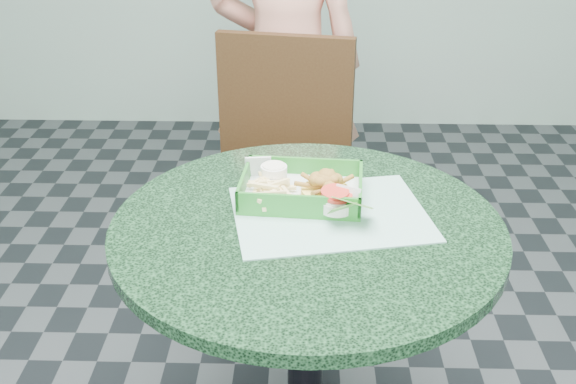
{
  "coord_description": "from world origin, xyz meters",
  "views": [
    {
      "loc": [
        -0.01,
        -1.23,
        1.48
      ],
      "look_at": [
        -0.04,
        0.1,
        0.79
      ],
      "focal_mm": 42.0,
      "sensor_mm": 36.0,
      "label": 1
    }
  ],
  "objects_px": {
    "food_basket": "(302,199)",
    "sauce_ramekin": "(273,180)",
    "cafe_table": "(306,295)",
    "dining_chair": "(284,161)",
    "diner_person": "(286,63)",
    "crab_sandwich": "(326,191)"
  },
  "relations": [
    {
      "from": "food_basket",
      "to": "sauce_ramekin",
      "type": "bearing_deg",
      "value": 157.24
    },
    {
      "from": "cafe_table",
      "to": "dining_chair",
      "type": "xyz_separation_m",
      "value": [
        -0.08,
        0.81,
        -0.05
      ]
    },
    {
      "from": "cafe_table",
      "to": "sauce_ramekin",
      "type": "height_order",
      "value": "sauce_ramekin"
    },
    {
      "from": "cafe_table",
      "to": "food_basket",
      "type": "xyz_separation_m",
      "value": [
        -0.01,
        0.11,
        0.19
      ]
    },
    {
      "from": "dining_chair",
      "to": "sauce_ramekin",
      "type": "height_order",
      "value": "dining_chair"
    },
    {
      "from": "food_basket",
      "to": "sauce_ramekin",
      "type": "distance_m",
      "value": 0.08
    },
    {
      "from": "dining_chair",
      "to": "food_basket",
      "type": "height_order",
      "value": "dining_chair"
    },
    {
      "from": "dining_chair",
      "to": "sauce_ramekin",
      "type": "bearing_deg",
      "value": -80.09
    },
    {
      "from": "diner_person",
      "to": "crab_sandwich",
      "type": "height_order",
      "value": "diner_person"
    },
    {
      "from": "sauce_ramekin",
      "to": "cafe_table",
      "type": "bearing_deg",
      "value": -59.34
    },
    {
      "from": "food_basket",
      "to": "sauce_ramekin",
      "type": "relative_size",
      "value": 4.43
    },
    {
      "from": "dining_chair",
      "to": "crab_sandwich",
      "type": "relative_size",
      "value": 8.71
    },
    {
      "from": "dining_chair",
      "to": "cafe_table",
      "type": "bearing_deg",
      "value": -74.45
    },
    {
      "from": "cafe_table",
      "to": "dining_chair",
      "type": "bearing_deg",
      "value": 95.33
    },
    {
      "from": "dining_chair",
      "to": "diner_person",
      "type": "height_order",
      "value": "diner_person"
    },
    {
      "from": "food_basket",
      "to": "crab_sandwich",
      "type": "height_order",
      "value": "crab_sandwich"
    },
    {
      "from": "dining_chair",
      "to": "crab_sandwich",
      "type": "bearing_deg",
      "value": -70.65
    },
    {
      "from": "cafe_table",
      "to": "sauce_ramekin",
      "type": "xyz_separation_m",
      "value": [
        -0.08,
        0.13,
        0.22
      ]
    },
    {
      "from": "diner_person",
      "to": "food_basket",
      "type": "relative_size",
      "value": 5.77
    },
    {
      "from": "cafe_table",
      "to": "food_basket",
      "type": "height_order",
      "value": "food_basket"
    },
    {
      "from": "crab_sandwich",
      "to": "dining_chair",
      "type": "bearing_deg",
      "value": 99.14
    },
    {
      "from": "cafe_table",
      "to": "crab_sandwich",
      "type": "xyz_separation_m",
      "value": [
        0.04,
        0.09,
        0.22
      ]
    }
  ]
}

